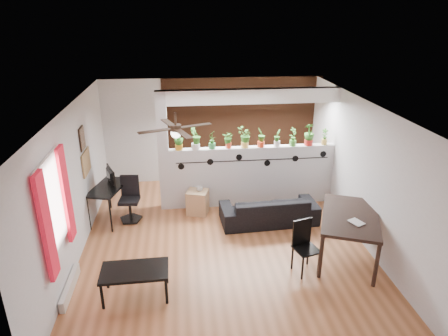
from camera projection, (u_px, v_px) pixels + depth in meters
room_shell at (223, 178)px, 7.13m from camera, size 6.30×7.10×2.90m
partition_wall at (252, 176)px, 8.83m from camera, size 3.60×0.18×1.35m
ceiling_header at (254, 96)px, 8.16m from camera, size 3.60×0.18×0.30m
pier_column at (163, 152)px, 8.40m from camera, size 0.22×0.20×2.60m
brick_panel at (242, 130)px, 9.95m from camera, size 3.90×0.05×2.60m
vine_decal at (253, 160)px, 8.59m from camera, size 3.31×0.01×0.30m
window_assembly at (54, 206)px, 5.69m from camera, size 0.09×1.30×1.55m
baseboard_heater at (70, 287)px, 6.22m from camera, size 0.08×1.00×0.18m
corkboard at (86, 162)px, 7.73m from camera, size 0.03×0.60×0.45m
framed_art at (82, 138)px, 7.49m from camera, size 0.03×0.34×0.44m
ceiling_fan at (176, 130)px, 6.39m from camera, size 1.19×1.19×0.43m
potted_plant_0 at (179, 139)px, 8.33m from camera, size 0.28×0.29×0.44m
potted_plant_1 at (195, 137)px, 8.36m from camera, size 0.32×0.29×0.49m
potted_plant_2 at (212, 139)px, 8.41m from camera, size 0.25×0.26×0.40m
potted_plant_3 at (229, 139)px, 8.45m from camera, size 0.22×0.21×0.37m
potted_plant_4 at (245, 137)px, 8.47m from camera, size 0.29×0.27×0.44m
potted_plant_5 at (261, 137)px, 8.51m from camera, size 0.26×0.28×0.43m
potted_plant_6 at (277, 137)px, 8.55m from camera, size 0.23×0.24×0.38m
potted_plant_7 at (293, 136)px, 8.58m from camera, size 0.26×0.24×0.40m
potted_plant_8 at (309, 134)px, 8.60m from camera, size 0.30×0.26×0.49m
potted_plant_9 at (325, 136)px, 8.66m from camera, size 0.21×0.20×0.36m
sofa at (269, 210)px, 8.19m from camera, size 1.91×0.84×0.55m
cube_shelf at (198, 202)px, 8.54m from camera, size 0.52×0.49×0.52m
cup at (200, 189)px, 8.43m from camera, size 0.14×0.14×0.11m
computer_desk at (108, 190)px, 8.15m from camera, size 0.80×1.14×0.75m
monitor at (109, 179)px, 8.22m from camera, size 0.33×0.17×0.19m
office_chair at (130, 202)px, 8.24m from camera, size 0.49×0.49×0.93m
dining_table at (350, 220)px, 6.85m from camera, size 1.44×1.77×0.84m
book at (352, 224)px, 6.53m from camera, size 0.26×0.29×0.02m
folding_chair at (304, 241)px, 6.60m from camera, size 0.46×0.46×0.92m
coffee_table at (135, 272)px, 6.02m from camera, size 1.02×0.58×0.47m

